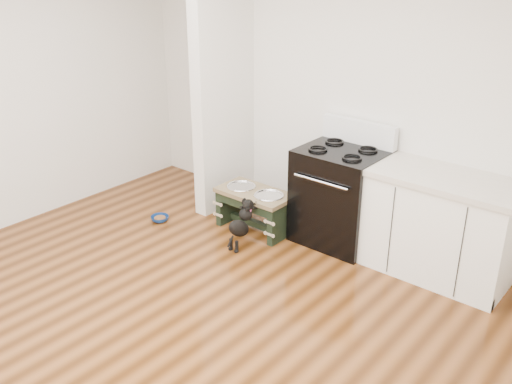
% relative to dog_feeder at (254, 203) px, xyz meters
% --- Properties ---
extents(ground, '(5.00, 5.00, 0.00)m').
position_rel_dog_feeder_xyz_m(ground, '(0.51, -1.80, -0.30)').
color(ground, '#40210B').
rests_on(ground, ground).
extents(room_shell, '(5.00, 5.00, 5.00)m').
position_rel_dog_feeder_xyz_m(room_shell, '(0.51, -1.80, 1.32)').
color(room_shell, silver).
rests_on(room_shell, ground).
extents(partition_wall, '(0.15, 0.80, 2.70)m').
position_rel_dog_feeder_xyz_m(partition_wall, '(-0.66, 0.30, 1.05)').
color(partition_wall, silver).
rests_on(partition_wall, ground).
extents(oven_range, '(0.76, 0.69, 1.14)m').
position_rel_dog_feeder_xyz_m(oven_range, '(0.76, 0.36, 0.18)').
color(oven_range, black).
rests_on(oven_range, ground).
extents(cabinet_run, '(1.24, 0.64, 0.91)m').
position_rel_dog_feeder_xyz_m(cabinet_run, '(1.74, 0.38, 0.16)').
color(cabinet_run, white).
rests_on(cabinet_run, ground).
extents(dog_feeder, '(0.76, 0.41, 0.43)m').
position_rel_dog_feeder_xyz_m(dog_feeder, '(0.00, 0.00, 0.00)').
color(dog_feeder, black).
rests_on(dog_feeder, ground).
extents(puppy, '(0.13, 0.39, 0.46)m').
position_rel_dog_feeder_xyz_m(puppy, '(0.14, -0.35, -0.04)').
color(puppy, black).
rests_on(puppy, ground).
extents(floor_bowl, '(0.20, 0.20, 0.06)m').
position_rel_dog_feeder_xyz_m(floor_bowl, '(-0.87, -0.49, -0.27)').
color(floor_bowl, navy).
rests_on(floor_bowl, ground).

